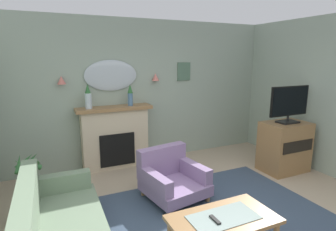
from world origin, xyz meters
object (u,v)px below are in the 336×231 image
tv_cabinet (284,147)px  potted_plant_small_fern (29,174)px  tv_remote (215,220)px  wall_sconce_left (61,80)px  mantel_vase_centre (88,97)px  armchair_by_coffee_table (171,177)px  mantel_vase_right (130,95)px  coffee_table (223,222)px  wall_mirror (111,76)px  tv_flatscreen (289,103)px  wall_sconce_right (155,77)px  framed_picture (184,71)px  floral_couch (54,222)px  fireplace (115,138)px

tv_cabinet → potted_plant_small_fern: size_ratio=1.40×
tv_remote → potted_plant_small_fern: 2.88m
wall_sconce_left → tv_cabinet: 4.08m
tv_remote → mantel_vase_centre: bearing=105.2°
tv_remote → armchair_by_coffee_table: (0.16, 1.37, -0.15)m
tv_remote → mantel_vase_right: bearing=90.1°
coffee_table → armchair_by_coffee_table: bearing=88.0°
wall_mirror → armchair_by_coffee_table: 2.17m
wall_mirror → wall_sconce_left: 0.85m
wall_sconce_left → tv_flatscreen: bearing=-23.2°
tv_remote → armchair_by_coffee_table: armchair_by_coffee_table is taller
mantel_vase_right → wall_sconce_left: 1.19m
mantel_vase_centre → wall_mirror: bearing=20.7°
wall_mirror → mantel_vase_right: bearing=-29.5°
wall_sconce_right → tv_cabinet: bearing=-38.7°
mantel_vase_right → wall_sconce_left: bearing=174.0°
wall_mirror → coffee_table: wall_mirror is taller
wall_sconce_left → tv_cabinet: (3.59, -1.52, -1.21)m
wall_sconce_left → framed_picture: size_ratio=0.39×
wall_sconce_left → armchair_by_coffee_table: wall_sconce_left is taller
tv_cabinet → mantel_vase_centre: bearing=156.4°
tv_cabinet → floral_couch: bearing=-172.2°
coffee_table → tv_cabinet: 2.70m
wall_mirror → wall_sconce_left: wall_mirror is taller
framed_picture → tv_flatscreen: 2.08m
mantel_vase_centre → framed_picture: framed_picture is taller
mantel_vase_centre → wall_mirror: wall_mirror is taller
coffee_table → tv_flatscreen: size_ratio=1.31×
armchair_by_coffee_table → coffee_table: bearing=-92.0°
floral_couch → potted_plant_small_fern: floral_couch is taller
floral_couch → wall_sconce_left: bearing=81.5°
wall_sconce_right → wall_mirror: bearing=176.6°
wall_sconce_left → wall_mirror: bearing=3.4°
coffee_table → tv_remote: bearing=-173.0°
fireplace → potted_plant_small_fern: (-1.44, -0.53, -0.24)m
framed_picture → wall_sconce_left: bearing=-178.5°
tv_cabinet → mantel_vase_right: bearing=150.2°
fireplace → coffee_table: bearing=-81.5°
armchair_by_coffee_table → fireplace: bearing=107.9°
wall_sconce_right → coffee_table: 3.19m
tv_flatscreen → potted_plant_small_fern: 4.38m
wall_sconce_left → mantel_vase_right: bearing=-6.0°
floral_couch → tv_cabinet: bearing=7.8°
tv_cabinet → wall_sconce_right: bearing=141.3°
mantel_vase_right → wall_mirror: size_ratio=0.41×
wall_sconce_left → tv_remote: (1.16, -2.90, -1.21)m
wall_mirror → armchair_by_coffee_table: (0.47, -1.58, -1.40)m
framed_picture → floral_couch: (-2.66, -2.11, -1.43)m
fireplace → framed_picture: framed_picture is taller
mantel_vase_right → wall_mirror: (-0.30, 0.17, 0.34)m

